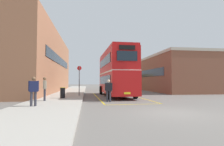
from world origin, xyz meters
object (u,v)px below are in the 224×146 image
Objects in this scene: pedestrian_waiting_far at (34,89)px; litter_bin at (63,93)px; pedestrian_boarding at (109,89)px; pedestrian_waiting_near at (45,87)px; single_deck_bus at (119,81)px; double_decker_bus at (116,72)px; bus_stop_sign at (79,78)px.

pedestrian_waiting_far is 5.10m from litter_bin.
pedestrian_waiting_near is at bearing 176.78° from pedestrian_boarding.
pedestrian_boarding is 0.97× the size of pedestrian_waiting_near.
pedestrian_boarding is at bearing -31.27° from litter_bin.
pedestrian_waiting_near is at bearing -111.55° from single_deck_bus.
pedestrian_waiting_near is at bearing 90.66° from pedestrian_waiting_far.
double_decker_bus reaches higher than pedestrian_waiting_far.
single_deck_bus reaches higher than pedestrian_waiting_far.
bus_stop_sign reaches higher than pedestrian_waiting_near.
double_decker_bus is at bearing 39.46° from pedestrian_waiting_near.
double_decker_bus is 10.14m from pedestrian_waiting_far.
litter_bin is (1.04, 1.98, -0.56)m from pedestrian_waiting_near.
single_deck_bus is at bearing 69.65° from bus_stop_sign.
pedestrian_boarding is (-5.42, -25.99, -0.65)m from single_deck_bus.
double_decker_bus is 5.70× the size of pedestrian_waiting_near.
pedestrian_waiting_far is at bearing -127.14° from double_decker_bus.
single_deck_bus is at bearing 68.45° from pedestrian_waiting_near.
bus_stop_sign is (-7.84, -21.13, 0.27)m from single_deck_bus.
pedestrian_waiting_near is at bearing -140.54° from double_decker_bus.
single_deck_bus reaches higher than pedestrian_boarding.
pedestrian_boarding is 5.44m from pedestrian_waiting_far.
double_decker_bus is 6.21m from litter_bin.
single_deck_bus is at bearing 78.91° from double_decker_bus.
pedestrian_boarding is (-1.36, -5.29, -1.53)m from double_decker_bus.
single_deck_bus is 30.45m from pedestrian_waiting_far.
double_decker_bus is 8.02m from pedestrian_waiting_near.
pedestrian_waiting_near reaches higher than pedestrian_waiting_far.
litter_bin is 0.31× the size of bus_stop_sign.
single_deck_bus reaches higher than pedestrian_waiting_near.
single_deck_bus is at bearing 69.00° from litter_bin.
single_deck_bus is 5.84× the size of pedestrian_boarding.
bus_stop_sign is at bearing -173.45° from double_decker_bus.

